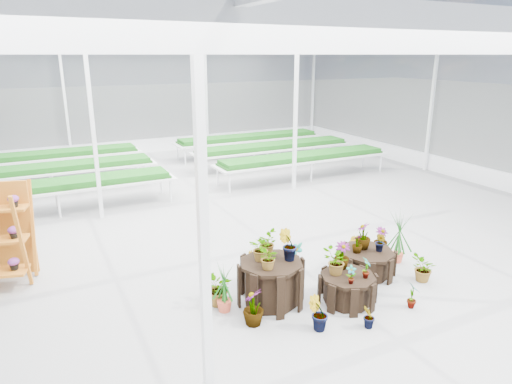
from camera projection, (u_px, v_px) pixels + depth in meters
name	position (u px, v px, depth m)	size (l,w,h in m)	color
ground_plane	(271.00, 252.00, 10.10)	(24.00, 24.00, 0.00)	gray
greenhouse_shell	(272.00, 153.00, 9.45)	(18.00, 24.00, 4.50)	white
steel_frame	(272.00, 153.00, 9.45)	(18.00, 24.00, 4.50)	silver
nursery_benches	(174.00, 166.00, 16.14)	(16.00, 7.00, 0.84)	silver
plinth_tall	(271.00, 282.00, 7.95)	(1.15, 1.15, 0.78)	black
plinth_mid	(347.00, 289.00, 7.99)	(0.99, 0.99, 0.52)	black
plinth_low	(366.00, 263.00, 9.02)	(1.11, 1.11, 0.50)	black
nursery_plants	(315.00, 263.00, 8.33)	(4.61, 2.66, 1.34)	#144C13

